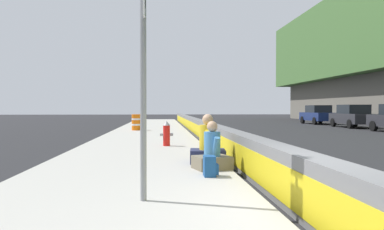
{
  "coord_description": "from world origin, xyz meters",
  "views": [
    {
      "loc": [
        -4.66,
        1.97,
        1.48
      ],
      "look_at": [
        8.85,
        0.89,
        1.22
      ],
      "focal_mm": 35.74,
      "sensor_mm": 36.0,
      "label": 1
    }
  ],
  "objects_px": {
    "parked_car_midline": "(353,116)",
    "route_sign_post": "(143,57)",
    "construction_barrel": "(136,122)",
    "parked_car_far": "(318,115)",
    "seated_person_middle": "(208,147)",
    "backpack": "(210,166)",
    "seated_person_foreground": "(212,154)",
    "fire_hydrant": "(167,133)"
  },
  "relations": [
    {
      "from": "parked_car_midline",
      "to": "route_sign_post",
      "type": "bearing_deg",
      "value": 146.49
    },
    {
      "from": "construction_barrel",
      "to": "parked_car_far",
      "type": "distance_m",
      "value": 19.02
    },
    {
      "from": "seated_person_middle",
      "to": "backpack",
      "type": "xyz_separation_m",
      "value": [
        -1.86,
        0.18,
        -0.18
      ]
    },
    {
      "from": "seated_person_foreground",
      "to": "fire_hydrant",
      "type": "bearing_deg",
      "value": 10.2
    },
    {
      "from": "seated_person_middle",
      "to": "parked_car_midline",
      "type": "relative_size",
      "value": 0.26
    },
    {
      "from": "backpack",
      "to": "parked_car_midline",
      "type": "height_order",
      "value": "parked_car_midline"
    },
    {
      "from": "seated_person_foreground",
      "to": "seated_person_middle",
      "type": "height_order",
      "value": "seated_person_middle"
    },
    {
      "from": "route_sign_post",
      "to": "backpack",
      "type": "distance_m",
      "value": 2.9
    },
    {
      "from": "route_sign_post",
      "to": "parked_car_far",
      "type": "relative_size",
      "value": 0.8
    },
    {
      "from": "seated_person_foreground",
      "to": "route_sign_post",
      "type": "bearing_deg",
      "value": 153.62
    },
    {
      "from": "fire_hydrant",
      "to": "parked_car_far",
      "type": "bearing_deg",
      "value": -34.68
    },
    {
      "from": "seated_person_middle",
      "to": "route_sign_post",
      "type": "bearing_deg",
      "value": 159.64
    },
    {
      "from": "route_sign_post",
      "to": "seated_person_middle",
      "type": "relative_size",
      "value": 3.04
    },
    {
      "from": "parked_car_far",
      "to": "parked_car_midline",
      "type": "bearing_deg",
      "value": -179.6
    },
    {
      "from": "seated_person_middle",
      "to": "backpack",
      "type": "bearing_deg",
      "value": 174.51
    },
    {
      "from": "fire_hydrant",
      "to": "parked_car_far",
      "type": "relative_size",
      "value": 0.2
    },
    {
      "from": "parked_car_far",
      "to": "seated_person_foreground",
      "type": "bearing_deg",
      "value": 152.76
    },
    {
      "from": "construction_barrel",
      "to": "parked_car_far",
      "type": "bearing_deg",
      "value": -55.6
    },
    {
      "from": "seated_person_middle",
      "to": "parked_car_midline",
      "type": "height_order",
      "value": "parked_car_midline"
    },
    {
      "from": "seated_person_foreground",
      "to": "parked_car_midline",
      "type": "xyz_separation_m",
      "value": [
        19.13,
        -13.12,
        0.39
      ]
    },
    {
      "from": "backpack",
      "to": "fire_hydrant",
      "type": "bearing_deg",
      "value": 7.25
    },
    {
      "from": "seated_person_foreground",
      "to": "parked_car_far",
      "type": "height_order",
      "value": "parked_car_far"
    },
    {
      "from": "fire_hydrant",
      "to": "parked_car_far",
      "type": "distance_m",
      "value": 24.62
    },
    {
      "from": "route_sign_post",
      "to": "backpack",
      "type": "xyz_separation_m",
      "value": [
        1.86,
        -1.2,
        -1.88
      ]
    },
    {
      "from": "seated_person_foreground",
      "to": "backpack",
      "type": "height_order",
      "value": "seated_person_foreground"
    },
    {
      "from": "fire_hydrant",
      "to": "parked_car_far",
      "type": "height_order",
      "value": "parked_car_far"
    },
    {
      "from": "route_sign_post",
      "to": "seated_person_middle",
      "type": "distance_m",
      "value": 4.31
    },
    {
      "from": "route_sign_post",
      "to": "parked_car_far",
      "type": "distance_m",
      "value": 31.66
    },
    {
      "from": "seated_person_foreground",
      "to": "backpack",
      "type": "relative_size",
      "value": 2.62
    },
    {
      "from": "backpack",
      "to": "parked_car_far",
      "type": "relative_size",
      "value": 0.09
    },
    {
      "from": "seated_person_foreground",
      "to": "backpack",
      "type": "bearing_deg",
      "value": 169.78
    },
    {
      "from": "construction_barrel",
      "to": "parked_car_far",
      "type": "relative_size",
      "value": 0.21
    },
    {
      "from": "backpack",
      "to": "parked_car_far",
      "type": "xyz_separation_m",
      "value": [
        26.29,
        -13.24,
        0.53
      ]
    },
    {
      "from": "seated_person_middle",
      "to": "construction_barrel",
      "type": "bearing_deg",
      "value": 10.9
    },
    {
      "from": "fire_hydrant",
      "to": "construction_barrel",
      "type": "height_order",
      "value": "construction_barrel"
    },
    {
      "from": "backpack",
      "to": "parked_car_midline",
      "type": "bearing_deg",
      "value": -33.57
    },
    {
      "from": "fire_hydrant",
      "to": "parked_car_midline",
      "type": "distance_m",
      "value": 19.82
    },
    {
      "from": "route_sign_post",
      "to": "construction_barrel",
      "type": "relative_size",
      "value": 3.79
    },
    {
      "from": "route_sign_post",
      "to": "parked_car_far",
      "type": "bearing_deg",
      "value": -27.16
    },
    {
      "from": "parked_car_midline",
      "to": "seated_person_foreground",
      "type": "bearing_deg",
      "value": 145.55
    },
    {
      "from": "route_sign_post",
      "to": "fire_hydrant",
      "type": "distance_m",
      "value": 8.08
    },
    {
      "from": "route_sign_post",
      "to": "parked_car_midline",
      "type": "distance_m",
      "value": 26.27
    }
  ]
}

